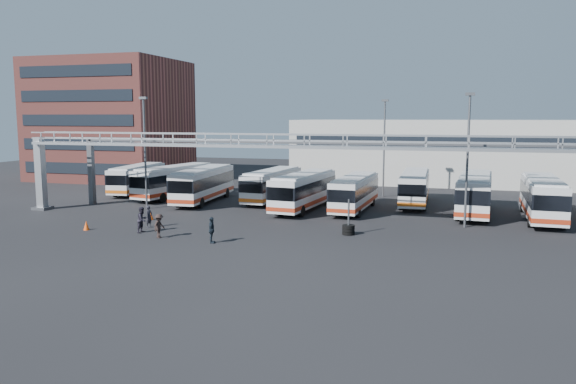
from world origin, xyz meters
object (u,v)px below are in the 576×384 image
(bus_3, at_px, (272,184))
(bus_7, at_px, (475,193))
(pedestrian_b, at_px, (142,220))
(pedestrian_c, at_px, (159,226))
(light_pole_mid, at_px, (468,153))
(cone_right, at_px, (151,215))
(light_pole_left, at_px, (145,147))
(light_pole_back, at_px, (384,143))
(bus_4, at_px, (304,190))
(tire_stack, at_px, (348,229))
(bus_5, at_px, (355,192))
(bus_8, at_px, (543,197))
(bus_2, at_px, (203,183))
(bus_1, at_px, (175,180))
(pedestrian_d, at_px, (212,230))
(bus_6, at_px, (415,186))
(bus_0, at_px, (137,178))
(pedestrian_a, at_px, (149,217))
(cone_left, at_px, (86,225))

(bus_3, relative_size, bus_7, 0.91)
(pedestrian_b, bearing_deg, pedestrian_c, -117.80)
(light_pole_mid, distance_m, cone_right, 25.66)
(light_pole_left, height_order, pedestrian_c, light_pole_left)
(light_pole_back, height_order, bus_3, light_pole_back)
(bus_4, bearing_deg, tire_stack, -52.87)
(bus_5, bearing_deg, light_pole_mid, -26.41)
(bus_8, xyz_separation_m, tire_stack, (-14.20, -10.16, -1.49))
(bus_2, bearing_deg, light_pole_mid, -17.28)
(bus_1, distance_m, pedestrian_d, 22.46)
(bus_3, height_order, bus_7, bus_7)
(bus_1, relative_size, bus_6, 1.06)
(light_pole_mid, height_order, bus_0, light_pole_mid)
(bus_6, xyz_separation_m, tire_stack, (-3.63, -15.45, -1.34))
(bus_5, distance_m, cone_right, 17.95)
(bus_8, bearing_deg, cone_right, -161.83)
(bus_7, bearing_deg, light_pole_left, -165.99)
(pedestrian_a, bearing_deg, light_pole_left, 38.69)
(bus_0, height_order, bus_8, bus_8)
(bus_2, bearing_deg, pedestrian_d, -66.77)
(bus_0, xyz_separation_m, bus_4, (20.61, -5.80, 0.14))
(light_pole_mid, xyz_separation_m, bus_2, (-24.68, 6.16, -3.85))
(bus_2, xyz_separation_m, pedestrian_c, (4.06, -16.08, -1.03))
(bus_5, bearing_deg, cone_left, -138.44)
(light_pole_left, relative_size, bus_5, 0.98)
(bus_0, relative_size, bus_2, 0.92)
(light_pole_left, height_order, bus_0, light_pole_left)
(light_pole_mid, bearing_deg, cone_right, -171.09)
(pedestrian_d, bearing_deg, bus_5, -39.93)
(light_pole_mid, height_order, cone_right, light_pole_mid)
(cone_left, bearing_deg, bus_4, 45.36)
(bus_1, height_order, bus_8, bus_8)
(bus_3, height_order, tire_stack, bus_3)
(light_pole_back, relative_size, bus_5, 0.98)
(tire_stack, bearing_deg, light_pole_left, 162.85)
(pedestrian_b, relative_size, pedestrian_d, 1.07)
(light_pole_mid, bearing_deg, bus_0, 163.43)
(light_pole_mid, distance_m, bus_6, 11.90)
(bus_6, bearing_deg, bus_1, -176.22)
(bus_5, relative_size, pedestrian_d, 5.88)
(light_pole_back, distance_m, tire_stack, 20.83)
(light_pole_mid, xyz_separation_m, bus_7, (0.87, 6.21, -3.80))
(bus_1, height_order, bus_2, bus_2)
(pedestrian_a, xyz_separation_m, pedestrian_d, (6.81, -3.61, 0.04))
(bus_4, height_order, pedestrian_d, bus_4)
(light_pole_left, relative_size, bus_6, 0.96)
(pedestrian_a, height_order, cone_right, pedestrian_a)
(bus_5, distance_m, pedestrian_d, 17.20)
(bus_6, bearing_deg, cone_left, -140.76)
(bus_1, xyz_separation_m, tire_stack, (20.80, -13.40, -1.42))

